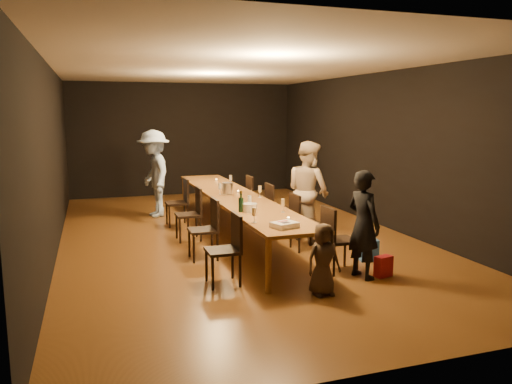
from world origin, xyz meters
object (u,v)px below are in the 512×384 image
object	(u,v)px
chair_right_0	(340,239)
chair_left_2	(188,214)
chair_right_1	(305,222)
child	(323,259)
plate_stack	(250,208)
chair_left_0	(223,250)
champagne_bottle	(241,201)
table	(235,198)
chair_right_2	(279,208)
chair_right_3	(258,198)
man_blue	(154,174)
chair_left_1	(203,229)
chair_left_3	(177,202)
birthday_cake	(285,225)
woman_tan	(308,191)
woman_birthday	(363,224)
ice_bucket	(227,188)

from	to	relation	value
chair_right_0	chair_left_2	size ratio (longest dim) A/B	1.00
chair_left_2	chair_right_1	bearing A→B (deg)	-125.22
chair_left_2	child	bearing A→B (deg)	-161.18
chair_right_1	plate_stack	bearing A→B (deg)	-74.83
chair_left_0	champagne_bottle	world-z (taller)	champagne_bottle
table	child	world-z (taller)	child
table	chair_right_2	xyz separation A→B (m)	(0.85, 0.00, -0.24)
chair_right_3	man_blue	xyz separation A→B (m)	(-2.00, 1.04, 0.46)
chair_right_0	chair_right_2	bearing A→B (deg)	180.00
chair_left_0	chair_left_1	size ratio (longest dim) A/B	1.00
chair_right_3	chair_left_3	world-z (taller)	same
chair_right_2	chair_left_1	bearing A→B (deg)	-54.78
chair_right_0	birthday_cake	distance (m)	1.00
chair_left_3	chair_right_1	bearing A→B (deg)	-144.69
chair_left_1	champagne_bottle	world-z (taller)	champagne_bottle
chair_right_3	child	bearing A→B (deg)	-8.18
chair_right_2	birthday_cake	bearing A→B (deg)	-19.50
chair_right_3	chair_left_0	bearing A→B (deg)	-25.28
chair_left_2	woman_tan	distance (m)	2.14
chair_right_3	child	xyz separation A→B (m)	(-0.63, -4.35, -0.01)
chair_right_1	chair_left_2	distance (m)	2.08
chair_right_2	chair_left_1	size ratio (longest dim) A/B	1.00
table	chair_right_1	size ratio (longest dim) A/B	6.45
champagne_bottle	woman_tan	bearing A→B (deg)	29.08
woman_birthday	child	world-z (taller)	woman_birthday
chair_right_1	child	size ratio (longest dim) A/B	1.03
woman_tan	chair_left_3	bearing A→B (deg)	32.11
chair_right_3	birthday_cake	xyz separation A→B (m)	(-0.93, -3.81, 0.32)
chair_left_3	plate_stack	size ratio (longest dim) A/B	4.16
chair_right_1	table	bearing A→B (deg)	-144.69
chair_left_0	champagne_bottle	distance (m)	1.18
chair_left_1	plate_stack	bearing A→B (deg)	-113.06
table	woman_tan	bearing A→B (deg)	-28.87
chair_right_1	man_blue	size ratio (longest dim) A/B	0.50
chair_right_0	ice_bucket	distance (m)	2.79
chair_left_0	woman_birthday	distance (m)	1.92
chair_left_3	birthday_cake	bearing A→B (deg)	-168.51
woman_birthday	birthday_cake	bearing A→B (deg)	69.07
ice_bucket	table	bearing A→B (deg)	-68.27
chair_right_0	child	xyz separation A→B (m)	(-0.63, -0.75, -0.01)
table	plate_stack	world-z (taller)	plate_stack
child	birthday_cake	size ratio (longest dim) A/B	2.42
chair_right_3	chair_left_3	xyz separation A→B (m)	(-1.70, 0.00, 0.00)
chair_right_2	chair_left_2	distance (m)	1.70
chair_right_1	ice_bucket	xyz separation A→B (m)	(-0.93, 1.40, 0.39)
woman_birthday	woman_tan	distance (m)	2.10
woman_birthday	plate_stack	size ratio (longest dim) A/B	6.61
child	birthday_cake	xyz separation A→B (m)	(-0.30, 0.54, 0.34)
woman_tan	woman_birthday	bearing A→B (deg)	161.07
chair_right_3	chair_left_1	world-z (taller)	same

